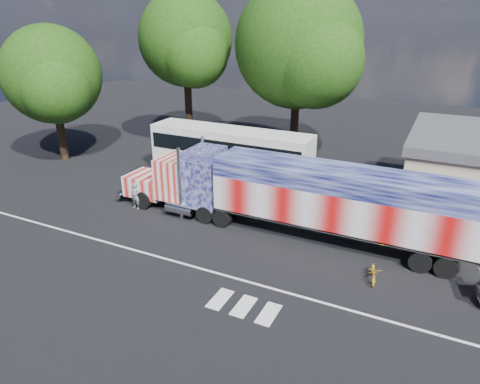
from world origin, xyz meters
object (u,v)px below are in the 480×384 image
at_px(woman, 135,196).
at_px(tree_nw_a, 187,40).
at_px(tree_n_mid, 300,45).
at_px(tree_w_a, 53,76).
at_px(coach_bus, 230,152).
at_px(bicycle, 373,272).
at_px(semi_truck, 292,194).

xyz_separation_m(woman, tree_nw_a, (-4.92, 14.73, 9.03)).
height_order(woman, tree_nw_a, tree_nw_a).
distance_m(tree_n_mid, tree_nw_a, 10.88).
height_order(tree_n_mid, tree_nw_a, tree_n_mid).
bearing_deg(tree_n_mid, tree_nw_a, -179.25).
xyz_separation_m(tree_n_mid, tree_nw_a, (-10.87, -0.14, 0.18)).
distance_m(tree_w_a, tree_nw_a, 12.09).
xyz_separation_m(coach_bus, tree_w_a, (-15.25, -2.77, 5.38)).
bearing_deg(woman, bicycle, -6.88).
distance_m(semi_truck, woman, 10.63).
bearing_deg(woman, tree_nw_a, 107.63).
xyz_separation_m(coach_bus, tree_n_mid, (3.19, 6.45, 7.77)).
xyz_separation_m(semi_truck, tree_w_a, (-22.92, 4.29, 4.95)).
relative_size(semi_truck, tree_nw_a, 1.54).
xyz_separation_m(woman, tree_n_mid, (5.96, 14.88, 8.85)).
distance_m(bicycle, tree_nw_a, 28.09).
height_order(woman, bicycle, woman).
bearing_deg(coach_bus, tree_w_a, -169.71).
relative_size(woman, tree_w_a, 0.16).
bearing_deg(tree_nw_a, semi_truck, -41.04).
bearing_deg(tree_n_mid, semi_truck, -71.66).
bearing_deg(semi_truck, tree_nw_a, 138.96).
bearing_deg(semi_truck, tree_n_mid, 108.34).
relative_size(semi_truck, tree_w_a, 1.92).
bearing_deg(semi_truck, coach_bus, 137.37).
relative_size(tree_n_mid, tree_nw_a, 1.05).
distance_m(semi_truck, tree_n_mid, 16.01).
xyz_separation_m(semi_truck, woman, (-10.44, -1.37, -1.51)).
xyz_separation_m(woman, bicycle, (15.81, -1.68, -0.47)).
xyz_separation_m(coach_bus, tree_nw_a, (-7.68, 6.30, 7.96)).
distance_m(coach_bus, tree_n_mid, 10.59).
height_order(woman, tree_w_a, tree_w_a).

